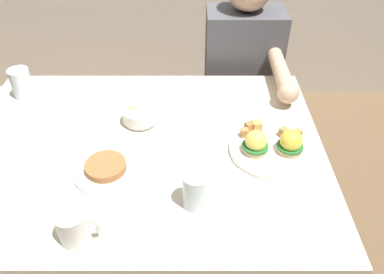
{
  "coord_description": "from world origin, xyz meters",
  "views": [
    {
      "loc": [
        0.17,
        -0.94,
        1.56
      ],
      "look_at": [
        0.17,
        0.0,
        0.78
      ],
      "focal_mm": 35.53,
      "sensor_mm": 36.0,
      "label": 1
    }
  ],
  "objects_px": {
    "dining_table": "(143,169)",
    "fork": "(199,100)",
    "fruit_bowl": "(139,116)",
    "water_glass_extra": "(195,192)",
    "diner_person": "(242,76)",
    "eggs_benedict_plate": "(271,146)",
    "coffee_mug": "(73,226)",
    "side_plate": "(106,169)",
    "water_glass_far": "(21,85)"
  },
  "relations": [
    {
      "from": "dining_table",
      "to": "coffee_mug",
      "type": "xyz_separation_m",
      "value": [
        -0.13,
        -0.36,
        0.16
      ]
    },
    {
      "from": "eggs_benedict_plate",
      "to": "fruit_bowl",
      "type": "height_order",
      "value": "eggs_benedict_plate"
    },
    {
      "from": "eggs_benedict_plate",
      "to": "water_glass_far",
      "type": "height_order",
      "value": "water_glass_far"
    },
    {
      "from": "fork",
      "to": "water_glass_extra",
      "type": "relative_size",
      "value": 1.25
    },
    {
      "from": "coffee_mug",
      "to": "water_glass_far",
      "type": "relative_size",
      "value": 0.97
    },
    {
      "from": "dining_table",
      "to": "side_plate",
      "type": "bearing_deg",
      "value": -128.24
    },
    {
      "from": "fork",
      "to": "diner_person",
      "type": "distance_m",
      "value": 0.41
    },
    {
      "from": "fruit_bowl",
      "to": "water_glass_far",
      "type": "distance_m",
      "value": 0.49
    },
    {
      "from": "fork",
      "to": "side_plate",
      "type": "height_order",
      "value": "side_plate"
    },
    {
      "from": "fruit_bowl",
      "to": "water_glass_extra",
      "type": "bearing_deg",
      "value": -62.71
    },
    {
      "from": "water_glass_far",
      "to": "water_glass_extra",
      "type": "height_order",
      "value": "water_glass_far"
    },
    {
      "from": "eggs_benedict_plate",
      "to": "water_glass_extra",
      "type": "distance_m",
      "value": 0.33
    },
    {
      "from": "coffee_mug",
      "to": "diner_person",
      "type": "distance_m",
      "value": 1.1
    },
    {
      "from": "water_glass_extra",
      "to": "side_plate",
      "type": "height_order",
      "value": "water_glass_extra"
    },
    {
      "from": "water_glass_far",
      "to": "fork",
      "type": "bearing_deg",
      "value": -2.9
    },
    {
      "from": "coffee_mug",
      "to": "diner_person",
      "type": "bearing_deg",
      "value": 61.01
    },
    {
      "from": "fruit_bowl",
      "to": "diner_person",
      "type": "bearing_deg",
      "value": 48.16
    },
    {
      "from": "eggs_benedict_plate",
      "to": "water_glass_extra",
      "type": "relative_size",
      "value": 2.45
    },
    {
      "from": "fruit_bowl",
      "to": "water_glass_extra",
      "type": "relative_size",
      "value": 1.09
    },
    {
      "from": "dining_table",
      "to": "fruit_bowl",
      "type": "relative_size",
      "value": 10.0
    },
    {
      "from": "dining_table",
      "to": "eggs_benedict_plate",
      "type": "height_order",
      "value": "eggs_benedict_plate"
    },
    {
      "from": "side_plate",
      "to": "fruit_bowl",
      "type": "bearing_deg",
      "value": 72.96
    },
    {
      "from": "eggs_benedict_plate",
      "to": "fork",
      "type": "height_order",
      "value": "eggs_benedict_plate"
    },
    {
      "from": "water_glass_extra",
      "to": "water_glass_far",
      "type": "bearing_deg",
      "value": 140.51
    },
    {
      "from": "water_glass_far",
      "to": "diner_person",
      "type": "xyz_separation_m",
      "value": [
        0.88,
        0.3,
        -0.14
      ]
    },
    {
      "from": "diner_person",
      "to": "dining_table",
      "type": "bearing_deg",
      "value": -123.9
    },
    {
      "from": "eggs_benedict_plate",
      "to": "side_plate",
      "type": "distance_m",
      "value": 0.52
    },
    {
      "from": "dining_table",
      "to": "diner_person",
      "type": "relative_size",
      "value": 1.05
    },
    {
      "from": "dining_table",
      "to": "water_glass_far",
      "type": "height_order",
      "value": "water_glass_far"
    },
    {
      "from": "eggs_benedict_plate",
      "to": "water_glass_extra",
      "type": "xyz_separation_m",
      "value": [
        -0.25,
        -0.21,
        0.02
      ]
    },
    {
      "from": "water_glass_extra",
      "to": "fork",
      "type": "bearing_deg",
      "value": 87.82
    },
    {
      "from": "water_glass_far",
      "to": "diner_person",
      "type": "relative_size",
      "value": 0.1
    },
    {
      "from": "eggs_benedict_plate",
      "to": "water_glass_far",
      "type": "bearing_deg",
      "value": 160.13
    },
    {
      "from": "water_glass_extra",
      "to": "coffee_mug",
      "type": "bearing_deg",
      "value": -159.38
    },
    {
      "from": "eggs_benedict_plate",
      "to": "coffee_mug",
      "type": "height_order",
      "value": "coffee_mug"
    },
    {
      "from": "fork",
      "to": "side_plate",
      "type": "distance_m",
      "value": 0.48
    },
    {
      "from": "fork",
      "to": "water_glass_far",
      "type": "height_order",
      "value": "water_glass_far"
    },
    {
      "from": "fruit_bowl",
      "to": "coffee_mug",
      "type": "distance_m",
      "value": 0.5
    },
    {
      "from": "water_glass_extra",
      "to": "side_plate",
      "type": "relative_size",
      "value": 0.55
    },
    {
      "from": "eggs_benedict_plate",
      "to": "fruit_bowl",
      "type": "xyz_separation_m",
      "value": [
        -0.44,
        0.16,
        0.0
      ]
    },
    {
      "from": "eggs_benedict_plate",
      "to": "diner_person",
      "type": "distance_m",
      "value": 0.64
    },
    {
      "from": "fruit_bowl",
      "to": "fork",
      "type": "distance_m",
      "value": 0.25
    },
    {
      "from": "coffee_mug",
      "to": "side_plate",
      "type": "height_order",
      "value": "coffee_mug"
    },
    {
      "from": "eggs_benedict_plate",
      "to": "water_glass_extra",
      "type": "bearing_deg",
      "value": -139.02
    },
    {
      "from": "water_glass_far",
      "to": "water_glass_extra",
      "type": "distance_m",
      "value": 0.85
    },
    {
      "from": "fork",
      "to": "water_glass_far",
      "type": "xyz_separation_m",
      "value": [
        -0.68,
        0.03,
        0.05
      ]
    },
    {
      "from": "eggs_benedict_plate",
      "to": "water_glass_far",
      "type": "relative_size",
      "value": 2.34
    },
    {
      "from": "coffee_mug",
      "to": "fork",
      "type": "bearing_deg",
      "value": 62.58
    },
    {
      "from": "water_glass_far",
      "to": "side_plate",
      "type": "relative_size",
      "value": 0.58
    },
    {
      "from": "dining_table",
      "to": "fork",
      "type": "height_order",
      "value": "fork"
    }
  ]
}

